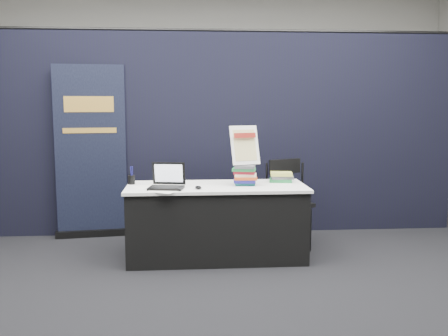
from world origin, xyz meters
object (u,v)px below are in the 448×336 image
book_stack_tall (245,175)px  info_sign (245,146)px  stacking_chair (287,199)px  laptop (166,182)px  book_stack_short (282,177)px  pullup_banner (91,162)px  display_table (217,222)px

book_stack_tall → info_sign: (0.00, 0.03, 0.30)m
info_sign → stacking_chair: info_sign is taller
laptop → book_stack_tall: size_ratio=1.54×
laptop → info_sign: 0.87m
book_stack_short → pullup_banner: (-2.11, 0.78, 0.09)m
book_stack_tall → book_stack_short: 0.45m
display_table → pullup_banner: bearing=146.1°
pullup_banner → stacking_chair: (2.21, -0.56, -0.37)m
laptop → info_sign: (0.79, 0.16, 0.34)m
book_stack_short → stacking_chair: stacking_chair is taller
laptop → pullup_banner: pullup_banner is taller
book_stack_tall → info_sign: info_sign is taller
laptop → book_stack_tall: (0.79, 0.13, 0.04)m
stacking_chair → info_sign: bearing=-168.6°
info_sign → stacking_chair: (0.52, 0.36, -0.62)m
book_stack_short → pullup_banner: 2.25m
laptop → stacking_chair: size_ratio=0.38×
display_table → book_stack_tall: book_stack_tall is taller
display_table → laptop: (-0.50, -0.14, 0.43)m
laptop → book_stack_short: 1.24m
info_sign → pullup_banner: 1.95m
display_table → info_sign: 0.82m
display_table → book_stack_tall: 0.56m
display_table → pullup_banner: (-1.41, 0.95, 0.52)m
book_stack_tall → book_stack_short: (0.41, 0.18, -0.05)m
display_table → stacking_chair: bearing=25.4°
book_stack_tall → pullup_banner: size_ratio=0.12×
stacking_chair → laptop: bearing=178.3°
book_stack_short → display_table: bearing=-166.3°
display_table → stacking_chair: 0.90m
display_table → laptop: laptop is taller
info_sign → stacking_chair: bearing=16.2°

